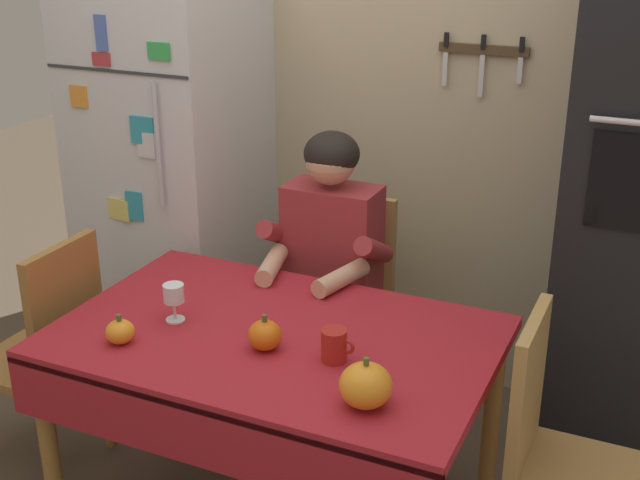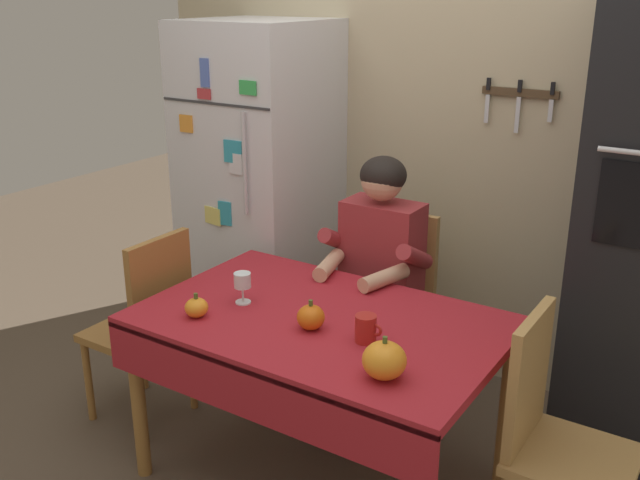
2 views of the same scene
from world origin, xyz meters
name	(u,v)px [view 1 (image 1 of 2)]	position (x,y,z in m)	size (l,w,h in m)	color
back_wall_assembly	(420,89)	(0.05, 1.35, 1.30)	(3.70, 0.13, 2.60)	#BCAD89
refrigerator	(174,176)	(-0.95, 0.96, 0.90)	(0.68, 0.71, 1.80)	silver
dining_table	(272,359)	(0.00, 0.08, 0.66)	(1.40, 0.90, 0.74)	#9E6B33
chair_behind_person	(344,298)	(-0.08, 0.87, 0.51)	(0.40, 0.40, 0.93)	tan
seated_person	(325,264)	(-0.08, 0.68, 0.74)	(0.47, 0.55, 1.25)	#38384C
chair_right_side	(556,451)	(0.90, 0.17, 0.51)	(0.40, 0.40, 0.93)	tan
chair_left_side	(49,347)	(-0.90, 0.03, 0.51)	(0.40, 0.40, 0.93)	#9E6B33
coffee_mug	(334,345)	(0.25, 0.02, 0.79)	(0.11, 0.08, 0.10)	#B2231E
wine_glass	(174,295)	(-0.34, 0.04, 0.83)	(0.07, 0.07, 0.13)	white
pumpkin_large	(265,335)	(0.02, -0.01, 0.79)	(0.11, 0.11, 0.12)	orange
pumpkin_medium	(120,332)	(-0.41, -0.16, 0.78)	(0.09, 0.09, 0.10)	orange
pumpkin_small	(366,385)	(0.42, -0.17, 0.80)	(0.15, 0.15, 0.15)	orange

